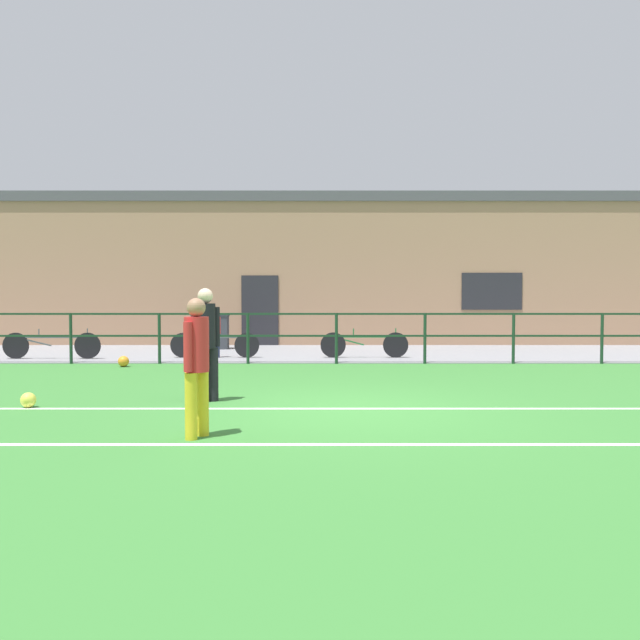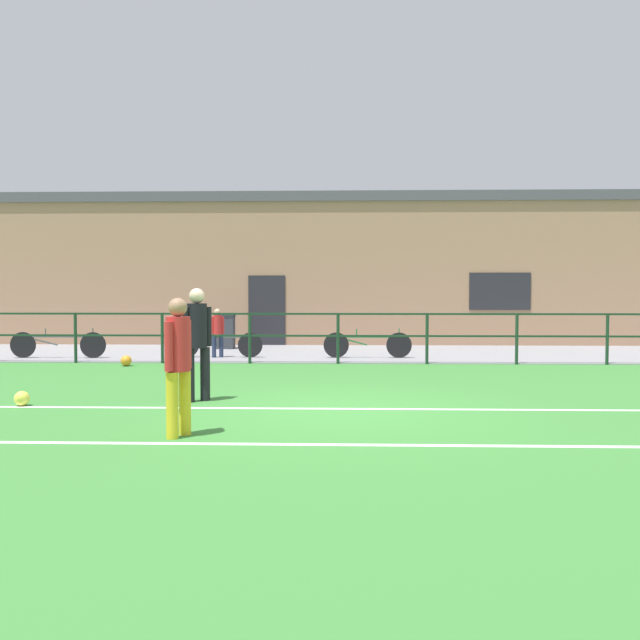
{
  "view_description": "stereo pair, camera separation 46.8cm",
  "coord_description": "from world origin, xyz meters",
  "px_view_note": "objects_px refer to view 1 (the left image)",
  "views": [
    {
      "loc": [
        -0.37,
        -9.39,
        1.66
      ],
      "look_at": [
        -0.35,
        4.37,
        1.06
      ],
      "focal_mm": 38.41,
      "sensor_mm": 36.0,
      "label": 1
    },
    {
      "loc": [
        0.1,
        -9.39,
        1.66
      ],
      "look_at": [
        -0.35,
        4.37,
        1.06
      ],
      "focal_mm": 38.41,
      "sensor_mm": 36.0,
      "label": 2
    }
  ],
  "objects_px": {
    "player_goalkeeper": "(205,337)",
    "trash_bin_0": "(218,331)",
    "bicycle_parked_0": "(214,345)",
    "spectator_child": "(213,330)",
    "bicycle_parked_2": "(50,345)",
    "soccer_ball_spare": "(123,361)",
    "bicycle_parked_1": "(363,344)",
    "soccer_ball_match": "(27,400)",
    "player_striker": "(196,359)"
  },
  "relations": [
    {
      "from": "player_goalkeeper",
      "to": "bicycle_parked_1",
      "type": "height_order",
      "value": "player_goalkeeper"
    },
    {
      "from": "spectator_child",
      "to": "bicycle_parked_1",
      "type": "bearing_deg",
      "value": 164.53
    },
    {
      "from": "spectator_child",
      "to": "bicycle_parked_2",
      "type": "bearing_deg",
      "value": -11.76
    },
    {
      "from": "bicycle_parked_1",
      "to": "trash_bin_0",
      "type": "bearing_deg",
      "value": 147.52
    },
    {
      "from": "player_striker",
      "to": "spectator_child",
      "type": "bearing_deg",
      "value": -148.71
    },
    {
      "from": "soccer_ball_match",
      "to": "bicycle_parked_2",
      "type": "relative_size",
      "value": 0.09
    },
    {
      "from": "bicycle_parked_0",
      "to": "bicycle_parked_2",
      "type": "xyz_separation_m",
      "value": [
        -3.87,
        -0.28,
        0.01
      ]
    },
    {
      "from": "player_striker",
      "to": "bicycle_parked_0",
      "type": "bearing_deg",
      "value": -148.79
    },
    {
      "from": "soccer_ball_spare",
      "to": "trash_bin_0",
      "type": "distance_m",
      "value": 4.55
    },
    {
      "from": "soccer_ball_spare",
      "to": "bicycle_parked_1",
      "type": "height_order",
      "value": "bicycle_parked_1"
    },
    {
      "from": "soccer_ball_spare",
      "to": "soccer_ball_match",
      "type": "bearing_deg",
      "value": -88.51
    },
    {
      "from": "soccer_ball_spare",
      "to": "bicycle_parked_0",
      "type": "xyz_separation_m",
      "value": [
        1.7,
        1.81,
        0.22
      ]
    },
    {
      "from": "player_goalkeeper",
      "to": "soccer_ball_match",
      "type": "relative_size",
      "value": 7.86
    },
    {
      "from": "soccer_ball_spare",
      "to": "bicycle_parked_1",
      "type": "bearing_deg",
      "value": 18.74
    },
    {
      "from": "trash_bin_0",
      "to": "spectator_child",
      "type": "bearing_deg",
      "value": -84.37
    },
    {
      "from": "player_goalkeeper",
      "to": "bicycle_parked_2",
      "type": "bearing_deg",
      "value": 91.41
    },
    {
      "from": "soccer_ball_match",
      "to": "trash_bin_0",
      "type": "distance_m",
      "value": 9.56
    },
    {
      "from": "spectator_child",
      "to": "bicycle_parked_2",
      "type": "relative_size",
      "value": 0.51
    },
    {
      "from": "bicycle_parked_2",
      "to": "soccer_ball_match",
      "type": "bearing_deg",
      "value": -71.04
    },
    {
      "from": "bicycle_parked_0",
      "to": "soccer_ball_spare",
      "type": "bearing_deg",
      "value": -133.14
    },
    {
      "from": "player_striker",
      "to": "trash_bin_0",
      "type": "bearing_deg",
      "value": -149.14
    },
    {
      "from": "player_goalkeeper",
      "to": "player_striker",
      "type": "bearing_deg",
      "value": -118.77
    },
    {
      "from": "trash_bin_0",
      "to": "bicycle_parked_0",
      "type": "bearing_deg",
      "value": -84.06
    },
    {
      "from": "bicycle_parked_1",
      "to": "bicycle_parked_2",
      "type": "distance_m",
      "value": 7.52
    },
    {
      "from": "player_striker",
      "to": "bicycle_parked_1",
      "type": "bearing_deg",
      "value": -171.72
    },
    {
      "from": "bicycle_parked_2",
      "to": "bicycle_parked_0",
      "type": "bearing_deg",
      "value": 4.13
    },
    {
      "from": "soccer_ball_spare",
      "to": "trash_bin_0",
      "type": "bearing_deg",
      "value": 71.47
    },
    {
      "from": "bicycle_parked_2",
      "to": "trash_bin_0",
      "type": "height_order",
      "value": "trash_bin_0"
    },
    {
      "from": "player_goalkeeper",
      "to": "soccer_ball_spare",
      "type": "height_order",
      "value": "player_goalkeeper"
    },
    {
      "from": "player_goalkeeper",
      "to": "trash_bin_0",
      "type": "xyz_separation_m",
      "value": [
        -1.13,
        8.96,
        -0.44
      ]
    },
    {
      "from": "player_striker",
      "to": "bicycle_parked_2",
      "type": "height_order",
      "value": "player_striker"
    },
    {
      "from": "soccer_ball_match",
      "to": "bicycle_parked_1",
      "type": "xyz_separation_m",
      "value": [
        5.21,
        6.98,
        0.24
      ]
    },
    {
      "from": "player_goalkeeper",
      "to": "soccer_ball_match",
      "type": "bearing_deg",
      "value": 155.63
    },
    {
      "from": "soccer_ball_match",
      "to": "soccer_ball_spare",
      "type": "relative_size",
      "value": 0.91
    },
    {
      "from": "player_striker",
      "to": "bicycle_parked_2",
      "type": "distance_m",
      "value": 10.04
    },
    {
      "from": "bicycle_parked_1",
      "to": "soccer_ball_match",
      "type": "bearing_deg",
      "value": -126.76
    },
    {
      "from": "bicycle_parked_1",
      "to": "player_goalkeeper",
      "type": "bearing_deg",
      "value": -113.2
    },
    {
      "from": "trash_bin_0",
      "to": "bicycle_parked_1",
      "type": "bearing_deg",
      "value": -32.48
    },
    {
      "from": "bicycle_parked_0",
      "to": "bicycle_parked_1",
      "type": "xyz_separation_m",
      "value": [
        3.65,
        -0.0,
        0.01
      ]
    },
    {
      "from": "player_goalkeeper",
      "to": "bicycle_parked_0",
      "type": "bearing_deg",
      "value": 61.67
    },
    {
      "from": "soccer_ball_spare",
      "to": "bicycle_parked_1",
      "type": "relative_size",
      "value": 0.11
    },
    {
      "from": "player_striker",
      "to": "soccer_ball_match",
      "type": "height_order",
      "value": "player_striker"
    },
    {
      "from": "soccer_ball_spare",
      "to": "bicycle_parked_2",
      "type": "xyz_separation_m",
      "value": [
        -2.17,
        1.53,
        0.23
      ]
    },
    {
      "from": "soccer_ball_spare",
      "to": "bicycle_parked_1",
      "type": "distance_m",
      "value": 5.65
    },
    {
      "from": "player_striker",
      "to": "trash_bin_0",
      "type": "xyz_separation_m",
      "value": [
        -1.44,
        11.43,
        -0.38
      ]
    },
    {
      "from": "player_goalkeeper",
      "to": "bicycle_parked_2",
      "type": "relative_size",
      "value": 0.72
    },
    {
      "from": "player_striker",
      "to": "trash_bin_0",
      "type": "height_order",
      "value": "player_striker"
    },
    {
      "from": "bicycle_parked_0",
      "to": "spectator_child",
      "type": "bearing_deg",
      "value": -130.21
    },
    {
      "from": "player_striker",
      "to": "soccer_ball_spare",
      "type": "bearing_deg",
      "value": -134.32
    },
    {
      "from": "player_striker",
      "to": "player_goalkeeper",
      "type": "bearing_deg",
      "value": -149.12
    }
  ]
}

